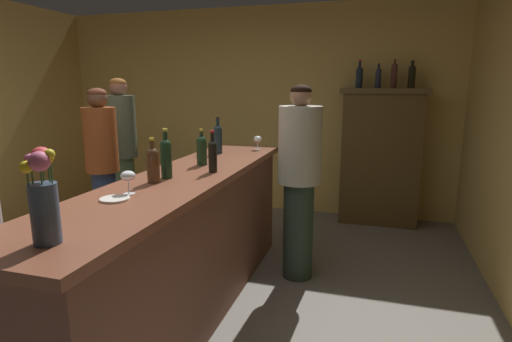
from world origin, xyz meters
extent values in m
plane|color=slate|center=(0.00, 0.00, 0.00)|extent=(7.31, 7.31, 0.00)
cube|color=tan|center=(0.00, 2.87, 1.30)|extent=(5.30, 0.12, 2.60)
cube|color=brown|center=(0.37, 0.10, 0.49)|extent=(0.56, 2.83, 0.98)
cube|color=brown|center=(0.37, 0.10, 1.00)|extent=(0.64, 2.95, 0.05)
cube|color=brown|center=(1.69, 2.59, 0.80)|extent=(0.89, 0.32, 1.60)
cube|color=brown|center=(1.69, 2.59, 1.57)|extent=(0.97, 0.38, 0.06)
cylinder|color=black|center=(0.53, 0.27, 1.12)|extent=(0.06, 0.06, 0.19)
sphere|color=black|center=(0.53, 0.27, 1.22)|extent=(0.06, 0.06, 0.06)
cylinder|color=black|center=(0.53, 0.27, 1.26)|extent=(0.03, 0.03, 0.09)
cylinder|color=red|center=(0.53, 0.27, 1.32)|extent=(0.03, 0.03, 0.02)
cylinder|color=#482F1B|center=(0.29, -0.13, 1.12)|extent=(0.08, 0.08, 0.18)
sphere|color=#482F1B|center=(0.29, -0.13, 1.21)|extent=(0.08, 0.08, 0.08)
cylinder|color=#482F1B|center=(0.29, -0.13, 1.25)|extent=(0.03, 0.03, 0.09)
cylinder|color=gold|center=(0.29, -0.13, 1.30)|extent=(0.03, 0.03, 0.02)
cylinder|color=#192B31|center=(0.27, 1.04, 1.14)|extent=(0.07, 0.07, 0.22)
sphere|color=#192B31|center=(0.27, 1.04, 1.24)|extent=(0.07, 0.07, 0.07)
cylinder|color=#192B31|center=(0.27, 1.04, 1.29)|extent=(0.03, 0.03, 0.10)
cylinder|color=black|center=(0.27, 1.04, 1.35)|extent=(0.03, 0.03, 0.02)
cylinder|color=#19351F|center=(0.31, 0.01, 1.14)|extent=(0.07, 0.07, 0.22)
sphere|color=#19351F|center=(0.31, 0.01, 1.25)|extent=(0.07, 0.07, 0.07)
cylinder|color=#19351F|center=(0.31, 0.01, 1.29)|extent=(0.03, 0.03, 0.09)
cylinder|color=gold|center=(0.31, 0.01, 1.35)|extent=(0.03, 0.03, 0.02)
cylinder|color=#1A331B|center=(0.35, 0.50, 1.12)|extent=(0.08, 0.08, 0.18)
sphere|color=#1A331B|center=(0.35, 0.50, 1.21)|extent=(0.08, 0.08, 0.08)
cylinder|color=#1A331B|center=(0.35, 0.50, 1.25)|extent=(0.03, 0.03, 0.08)
cylinder|color=gold|center=(0.35, 0.50, 1.30)|extent=(0.03, 0.03, 0.02)
cylinder|color=white|center=(0.17, 0.94, 1.03)|extent=(0.06, 0.06, 0.00)
cylinder|color=white|center=(0.17, 0.94, 1.07)|extent=(0.01, 0.01, 0.08)
ellipsoid|color=white|center=(0.17, 0.94, 1.14)|extent=(0.06, 0.06, 0.06)
cylinder|color=white|center=(0.31, -0.41, 1.03)|extent=(0.07, 0.07, 0.00)
cylinder|color=white|center=(0.31, -0.41, 1.07)|extent=(0.01, 0.01, 0.08)
ellipsoid|color=white|center=(0.31, -0.41, 1.14)|extent=(0.08, 0.08, 0.06)
ellipsoid|color=maroon|center=(0.31, -0.41, 1.12)|extent=(0.07, 0.07, 0.02)
cylinder|color=white|center=(0.55, 1.35, 1.03)|extent=(0.06, 0.06, 0.00)
cylinder|color=white|center=(0.55, 1.35, 1.06)|extent=(0.01, 0.01, 0.06)
ellipsoid|color=white|center=(0.55, 1.35, 1.13)|extent=(0.07, 0.07, 0.06)
ellipsoid|color=maroon|center=(0.55, 1.35, 1.11)|extent=(0.06, 0.06, 0.03)
cylinder|color=#3A4B64|center=(0.43, -1.14, 1.15)|extent=(0.10, 0.10, 0.24)
cylinder|color=#38602D|center=(0.46, -1.13, 1.27)|extent=(0.01, 0.01, 0.21)
sphere|color=gold|center=(0.46, -1.13, 1.38)|extent=(0.04, 0.04, 0.04)
cylinder|color=#38602D|center=(0.44, -1.11, 1.27)|extent=(0.01, 0.01, 0.19)
sphere|color=#E9B40F|center=(0.44, -1.11, 1.36)|extent=(0.04, 0.04, 0.04)
cylinder|color=#38602D|center=(0.40, -1.10, 1.27)|extent=(0.01, 0.01, 0.19)
sphere|color=red|center=(0.40, -1.10, 1.36)|extent=(0.08, 0.08, 0.08)
cylinder|color=#38602D|center=(0.39, -1.15, 1.26)|extent=(0.01, 0.01, 0.19)
sphere|color=#C35789|center=(0.39, -1.15, 1.36)|extent=(0.04, 0.04, 0.04)
cylinder|color=#38602D|center=(0.40, -1.18, 1.25)|extent=(0.01, 0.01, 0.16)
sphere|color=yellow|center=(0.40, -1.18, 1.34)|extent=(0.05, 0.05, 0.05)
cylinder|color=#38602D|center=(0.44, -1.15, 1.26)|extent=(0.01, 0.01, 0.18)
sphere|color=#C55A7D|center=(0.44, -1.15, 1.35)|extent=(0.08, 0.08, 0.08)
cylinder|color=white|center=(0.30, -0.54, 1.03)|extent=(0.16, 0.16, 0.01)
cylinder|color=#192633|center=(1.40, 2.59, 1.70)|extent=(0.08, 0.08, 0.20)
sphere|color=#192633|center=(1.40, 2.59, 1.80)|extent=(0.08, 0.08, 0.08)
cylinder|color=#192633|center=(1.40, 2.59, 1.85)|extent=(0.03, 0.03, 0.10)
cylinder|color=#AC152C|center=(1.40, 2.59, 1.91)|extent=(0.03, 0.03, 0.02)
cylinder|color=#22263C|center=(1.61, 2.59, 1.69)|extent=(0.07, 0.07, 0.19)
sphere|color=#22263C|center=(1.61, 2.59, 1.79)|extent=(0.07, 0.07, 0.07)
cylinder|color=#22263C|center=(1.61, 2.59, 1.83)|extent=(0.03, 0.03, 0.08)
cylinder|color=gold|center=(1.61, 2.59, 1.88)|extent=(0.03, 0.03, 0.02)
cylinder|color=#4C2721|center=(1.78, 2.59, 1.72)|extent=(0.07, 0.07, 0.24)
sphere|color=#4C2721|center=(1.78, 2.59, 1.84)|extent=(0.07, 0.07, 0.07)
cylinder|color=#4C2721|center=(1.78, 2.59, 1.88)|extent=(0.03, 0.03, 0.08)
cylinder|color=gold|center=(1.78, 2.59, 1.92)|extent=(0.03, 0.03, 0.02)
cylinder|color=black|center=(1.97, 2.59, 1.70)|extent=(0.08, 0.08, 0.21)
sphere|color=black|center=(1.97, 2.59, 1.81)|extent=(0.08, 0.08, 0.08)
cylinder|color=black|center=(1.97, 2.59, 1.85)|extent=(0.03, 0.03, 0.07)
cylinder|color=black|center=(1.97, 2.59, 1.89)|extent=(0.04, 0.04, 0.02)
cylinder|color=navy|center=(-0.87, 0.90, 0.41)|extent=(0.22, 0.22, 0.82)
cylinder|color=brown|center=(-0.87, 0.90, 1.13)|extent=(0.31, 0.31, 0.61)
sphere|color=brown|center=(-0.87, 0.90, 1.51)|extent=(0.19, 0.19, 0.19)
ellipsoid|color=#5E2E1D|center=(-0.87, 0.90, 1.56)|extent=(0.18, 0.18, 0.10)
cylinder|color=#516F4B|center=(-1.01, 1.43, 0.43)|extent=(0.23, 0.23, 0.86)
cylinder|color=#4F5C46|center=(-1.01, 1.43, 1.20)|extent=(0.32, 0.32, 0.66)
sphere|color=#98624F|center=(-1.01, 1.43, 1.61)|extent=(0.19, 0.19, 0.19)
ellipsoid|color=#985822|center=(-1.01, 1.43, 1.65)|extent=(0.18, 0.18, 0.10)
cylinder|color=#27372D|center=(1.03, 0.92, 0.42)|extent=(0.25, 0.25, 0.84)
cylinder|color=#B1B09B|center=(1.03, 0.92, 1.15)|extent=(0.35, 0.35, 0.63)
sphere|color=#92664B|center=(1.03, 0.92, 1.55)|extent=(0.18, 0.18, 0.18)
ellipsoid|color=black|center=(1.03, 0.92, 1.59)|extent=(0.17, 0.17, 0.10)
camera|label=1|loc=(1.62, -2.33, 1.63)|focal=28.50mm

